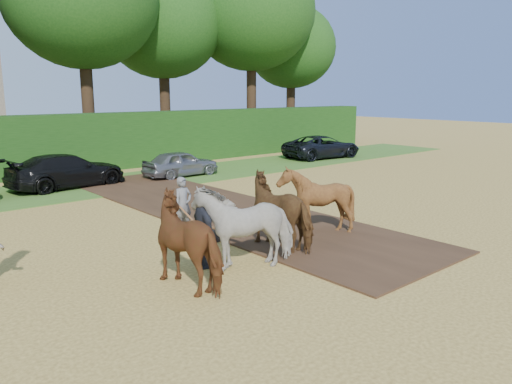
{
  "coord_description": "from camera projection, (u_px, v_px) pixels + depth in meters",
  "views": [
    {
      "loc": [
        -8.77,
        -7.08,
        4.14
      ],
      "look_at": [
        0.06,
        3.16,
        1.4
      ],
      "focal_mm": 35.0,
      "sensor_mm": 36.0,
      "label": 1
    }
  ],
  "objects": [
    {
      "name": "spectator_far",
      "position": [
        204.0,
        230.0,
        11.76
      ],
      "size": [
        0.67,
        1.14,
        1.83
      ],
      "primitive_type": "imported",
      "rotation": [
        0.0,
        0.0,
        1.35
      ],
      "color": "#22252E",
      "rests_on": "ground"
    },
    {
      "name": "hedgerow",
      "position": [
        57.0,
        145.0,
        25.13
      ],
      "size": [
        46.0,
        1.6,
        3.0
      ],
      "primitive_type": "cube",
      "color": "#14380F",
      "rests_on": "ground"
    },
    {
      "name": "parked_cars",
      "position": [
        126.0,
        167.0,
        23.04
      ],
      "size": [
        31.14,
        3.47,
        1.48
      ],
      "color": "silver",
      "rests_on": "ground"
    },
    {
      "name": "grass_verge",
      "position": [
        95.0,
        186.0,
        22.08
      ],
      "size": [
        50.0,
        5.0,
        0.03
      ],
      "primitive_type": "cube",
      "color": "#38601E",
      "rests_on": "ground"
    },
    {
      "name": "plough_team",
      "position": [
        262.0,
        217.0,
        12.76
      ],
      "size": [
        6.61,
        5.16,
        1.99
      ],
      "color": "maroon",
      "rests_on": "ground"
    },
    {
      "name": "ground",
      "position": [
        342.0,
        271.0,
        11.69
      ],
      "size": [
        120.0,
        120.0,
        0.0
      ],
      "primitive_type": "plane",
      "color": "gold",
      "rests_on": "ground"
    },
    {
      "name": "earth_strip",
      "position": [
        216.0,
        208.0,
        17.84
      ],
      "size": [
        4.5,
        17.0,
        0.05
      ],
      "primitive_type": "cube",
      "color": "#472D1C",
      "rests_on": "ground"
    }
  ]
}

